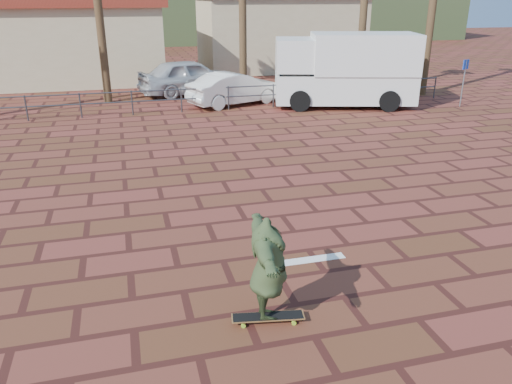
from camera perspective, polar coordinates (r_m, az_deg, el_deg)
ground at (r=10.18m, az=-0.08°, el=-5.08°), size 120.00×120.00×0.00m
paint_stripe at (r=9.36m, az=6.02°, el=-7.71°), size 1.40×0.22×0.01m
guardrail at (r=21.28m, az=-8.55°, el=10.79°), size 24.06×0.06×1.00m
building_west at (r=31.10m, az=-22.57°, el=15.77°), size 12.60×7.60×4.50m
building_east at (r=34.45m, az=2.67°, el=18.14°), size 10.60×6.60×5.00m
hill_front at (r=58.86m, az=-13.45°, el=19.46°), size 70.00×18.00×6.00m
longboard at (r=7.68m, az=1.37°, el=-14.09°), size 1.11×0.42×0.11m
skateboarder at (r=7.23m, az=1.43°, el=-8.75°), size 0.84×2.04×1.61m
campervan at (r=22.57m, az=10.23°, el=13.72°), size 6.40×3.99×3.09m
car_silver at (r=25.29m, az=-7.53°, el=12.93°), size 5.38×3.23×1.71m
car_white at (r=22.66m, az=-2.37°, el=11.73°), size 4.57×2.90×1.42m
street_sign at (r=23.85m, az=22.73°, el=12.33°), size 0.39×0.20×2.02m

